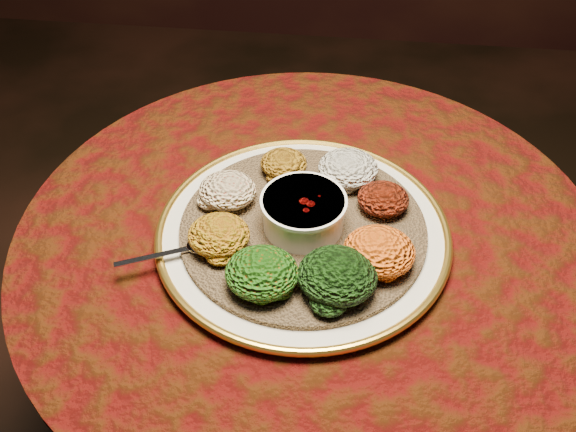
# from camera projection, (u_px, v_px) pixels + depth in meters

# --- Properties ---
(table) EXTENTS (0.96, 0.96, 0.73)m
(table) POSITION_uv_depth(u_px,v_px,m) (308.00, 299.00, 1.17)
(table) COLOR black
(table) RESTS_ON ground
(platter) EXTENTS (0.57, 0.57, 0.02)m
(platter) POSITION_uv_depth(u_px,v_px,m) (303.00, 233.00, 1.02)
(platter) COLOR beige
(platter) RESTS_ON table
(injera) EXTENTS (0.41, 0.41, 0.01)m
(injera) POSITION_uv_depth(u_px,v_px,m) (303.00, 228.00, 1.01)
(injera) COLOR olive
(injera) RESTS_ON platter
(stew_bowl) EXTENTS (0.13, 0.13, 0.06)m
(stew_bowl) POSITION_uv_depth(u_px,v_px,m) (303.00, 211.00, 0.99)
(stew_bowl) COLOR white
(stew_bowl) RESTS_ON injera
(spoon) EXTENTS (0.14, 0.07, 0.01)m
(spoon) POSITION_uv_depth(u_px,v_px,m) (193.00, 247.00, 0.97)
(spoon) COLOR silver
(spoon) RESTS_ON injera
(portion_ayib) EXTENTS (0.10, 0.10, 0.05)m
(portion_ayib) POSITION_uv_depth(u_px,v_px,m) (348.00, 169.00, 1.07)
(portion_ayib) COLOR beige
(portion_ayib) RESTS_ON injera
(portion_kitfo) EXTENTS (0.08, 0.08, 0.04)m
(portion_kitfo) POSITION_uv_depth(u_px,v_px,m) (383.00, 199.00, 1.03)
(portion_kitfo) COLOR black
(portion_kitfo) RESTS_ON injera
(portion_tikil) EXTENTS (0.11, 0.10, 0.05)m
(portion_tikil) POSITION_uv_depth(u_px,v_px,m) (379.00, 251.00, 0.94)
(portion_tikil) COLOR #C56E10
(portion_tikil) RESTS_ON injera
(portion_gomen) EXTENTS (0.11, 0.11, 0.05)m
(portion_gomen) POSITION_uv_depth(u_px,v_px,m) (337.00, 275.00, 0.90)
(portion_gomen) COLOR black
(portion_gomen) RESTS_ON injera
(portion_mixveg) EXTENTS (0.11, 0.10, 0.05)m
(portion_mixveg) POSITION_uv_depth(u_px,v_px,m) (262.00, 273.00, 0.91)
(portion_mixveg) COLOR #983F09
(portion_mixveg) RESTS_ON injera
(portion_kik) EXTENTS (0.09, 0.09, 0.05)m
(portion_kik) POSITION_uv_depth(u_px,v_px,m) (219.00, 235.00, 0.96)
(portion_kik) COLOR #A05A0E
(portion_kik) RESTS_ON injera
(portion_timatim) EXTENTS (0.09, 0.09, 0.05)m
(portion_timatim) POSITION_uv_depth(u_px,v_px,m) (228.00, 190.00, 1.04)
(portion_timatim) COLOR maroon
(portion_timatim) RESTS_ON injera
(portion_shiro) EXTENTS (0.08, 0.08, 0.04)m
(portion_shiro) POSITION_uv_depth(u_px,v_px,m) (284.00, 163.00, 1.09)
(portion_shiro) COLOR #956412
(portion_shiro) RESTS_ON injera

